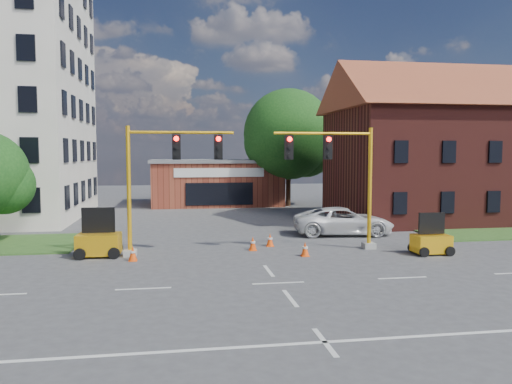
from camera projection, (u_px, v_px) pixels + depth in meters
ground at (278, 283)px, 18.88m from camera, size 120.00×120.00×0.00m
lane_markings at (297, 307)px, 15.92m from camera, size 60.00×36.00×0.01m
brick_shop at (216, 182)px, 48.23m from camera, size 12.40×8.40×4.30m
townhouse_row at (473, 139)px, 37.00m from camera, size 21.00×11.00×11.50m
tree_large at (293, 137)px, 46.13m from camera, size 8.78×8.36×10.83m
signal_mast_west at (164, 174)px, 23.79m from camera, size 5.30×0.60×6.20m
signal_mast_east at (339, 173)px, 25.16m from camera, size 5.30×0.60×6.20m
trailer_west at (99, 242)px, 23.68m from camera, size 2.03×1.41×2.24m
trailer_east at (431, 242)px, 24.26m from camera, size 1.71×1.15×1.94m
cone_a at (133, 254)px, 22.74m from camera, size 0.40×0.40×0.70m
cone_b at (253, 244)px, 25.20m from camera, size 0.40×0.40×0.70m
cone_c at (305, 249)px, 23.78m from camera, size 0.40×0.40×0.70m
cone_d at (270, 240)px, 26.32m from camera, size 0.40×0.40×0.70m
pickup_white at (343, 221)px, 30.07m from camera, size 6.21×3.37×1.65m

